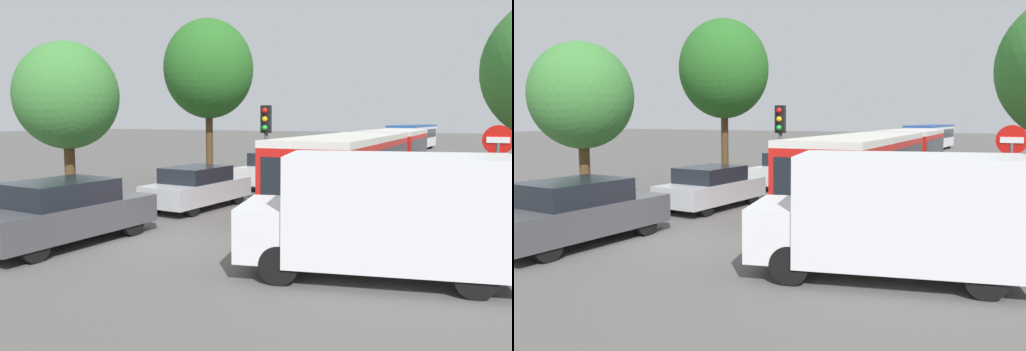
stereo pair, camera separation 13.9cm
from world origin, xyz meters
The scene contains 14 objects.
ground_plane centered at (0.00, 0.00, 0.00)m, with size 200.00×200.00×0.00m, color #565451.
articulated_bus centered at (2.23, 9.98, 1.40)m, with size 3.50×16.41×2.42m.
city_bus_rear centered at (-1.99, 39.31, 1.38)m, with size 2.50×11.06×2.38m.
queued_car_graphite centered at (-1.97, -1.22, 0.77)m, with size 2.00×4.44×1.52m.
queued_car_silver centered at (-1.95, 4.22, 0.71)m, with size 1.83×4.07×1.39m.
queued_car_white centered at (-1.87, 10.15, 0.77)m, with size 2.00×4.44×1.52m.
queued_car_green centered at (-1.79, 15.84, 0.69)m, with size 1.79×3.99×1.37m.
queued_car_red centered at (-1.80, 21.22, 0.69)m, with size 1.78×3.95×1.36m.
queued_car_tan centered at (-1.74, 27.09, 0.72)m, with size 1.87×4.15×1.42m.
white_van centered at (5.36, -0.09, 1.24)m, with size 5.34×3.26×2.31m.
traffic_light centered at (0.04, 5.30, 2.50)m, with size 0.36×0.39×3.40m.
no_entry_sign centered at (7.00, 3.76, 1.88)m, with size 0.70×0.08×2.82m.
tree_left_near centered at (-5.23, 1.92, 3.60)m, with size 3.23×3.23×5.38m.
tree_left_mid centered at (-4.90, 9.32, 5.12)m, with size 3.94×3.94×7.30m.
Camera 1 is at (7.62, -9.25, 2.97)m, focal length 35.00 mm.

